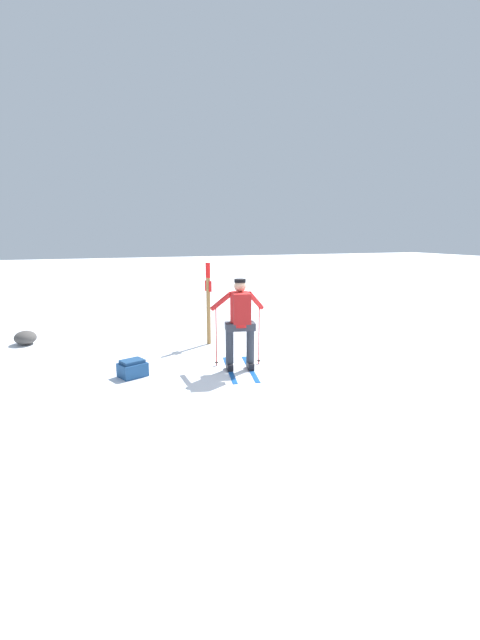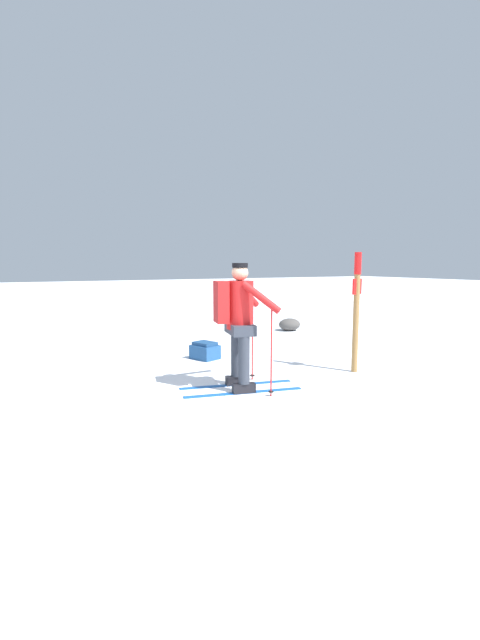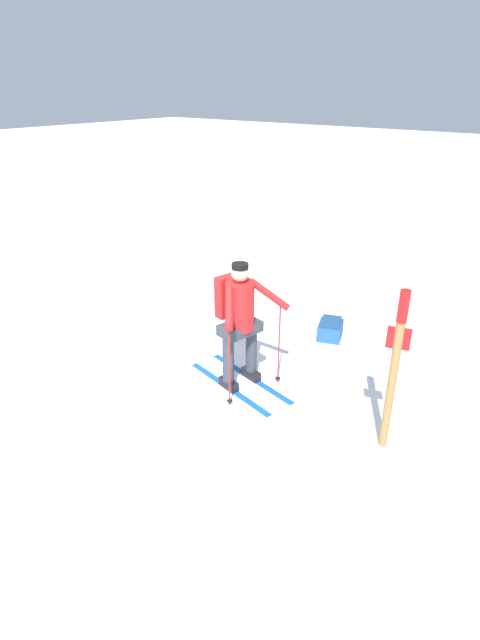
# 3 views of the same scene
# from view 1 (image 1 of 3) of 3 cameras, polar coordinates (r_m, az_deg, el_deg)

# --- Properties ---
(ground_plane) EXTENTS (80.00, 80.00, 0.00)m
(ground_plane) POSITION_cam_1_polar(r_m,az_deg,el_deg) (8.17, 5.55, -6.48)
(ground_plane) COLOR white
(skier) EXTENTS (1.67, 1.03, 1.70)m
(skier) POSITION_cam_1_polar(r_m,az_deg,el_deg) (7.83, 0.02, 0.22)
(skier) COLOR #144C9E
(skier) RESTS_ON ground_plane
(dropped_backpack) EXTENTS (0.50, 0.55, 0.31)m
(dropped_backpack) POSITION_cam_1_polar(r_m,az_deg,el_deg) (7.90, -14.13, -6.30)
(dropped_backpack) COLOR navy
(dropped_backpack) RESTS_ON ground_plane
(trail_marker) EXTENTS (0.24, 0.11, 1.87)m
(trail_marker) POSITION_cam_1_polar(r_m,az_deg,el_deg) (9.73, -4.25, 3.09)
(trail_marker) COLOR olive
(trail_marker) RESTS_ON ground_plane
(rock_boulder) EXTENTS (0.57, 0.48, 0.31)m
(rock_boulder) POSITION_cam_1_polar(r_m,az_deg,el_deg) (11.02, -26.70, -2.11)
(rock_boulder) COLOR #474442
(rock_boulder) RESTS_ON ground_plane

